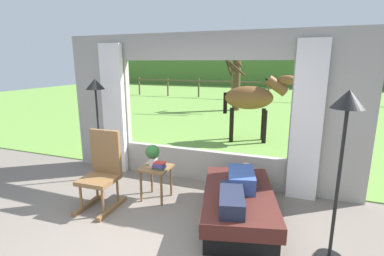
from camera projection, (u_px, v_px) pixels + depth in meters
The scene contains 17 objects.
ground_plane at pixel (135, 256), 3.13m from camera, with size 12.00×12.00×0.00m, color #70665B.
back_wall_with_window at pixel (201, 111), 4.91m from camera, with size 5.20×0.12×2.55m.
curtain_panel_left at pixel (114, 110), 5.36m from camera, with size 0.44×0.10×2.40m, color silver.
curtain_panel_right at pixel (307, 123), 4.21m from camera, with size 0.44×0.10×2.40m, color silver.
outdoor_pasture_lawn at pixel (267, 102), 15.13m from camera, with size 36.00×21.68×0.02m, color olive.
distant_hill_ridge at pixel (281, 72), 23.84m from camera, with size 36.00×2.00×2.40m, color #4C7232.
recliner_sofa at pixel (238, 205), 3.80m from camera, with size 1.28×1.87×0.42m.
reclining_person at pixel (238, 185), 3.69m from camera, with size 0.47×1.42×0.22m.
rocking_chair at pixel (102, 170), 4.13m from camera, with size 0.50×0.70×1.12m.
side_table at pixel (156, 173), 4.36m from camera, with size 0.44×0.44×0.52m.
potted_plant at pixel (153, 154), 4.38m from camera, with size 0.22×0.22×0.32m.
book_stack at pixel (159, 166), 4.24m from camera, with size 0.20×0.15×0.11m.
floor_lamp_left at pixel (96, 99), 4.91m from camera, with size 0.32×0.32×1.80m.
floor_lamp_right at pixel (345, 126), 2.75m from camera, with size 0.32×0.32×1.82m.
horse at pixel (252, 98), 7.36m from camera, with size 1.82×0.82×1.73m.
pasture_tree at pixel (236, 75), 12.10m from camera, with size 1.22×1.32×3.36m.
pasture_fence_line at pixel (269, 87), 15.41m from camera, with size 16.10×0.10×1.10m.
Camera 1 is at (1.54, -2.34, 2.08)m, focal length 26.75 mm.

